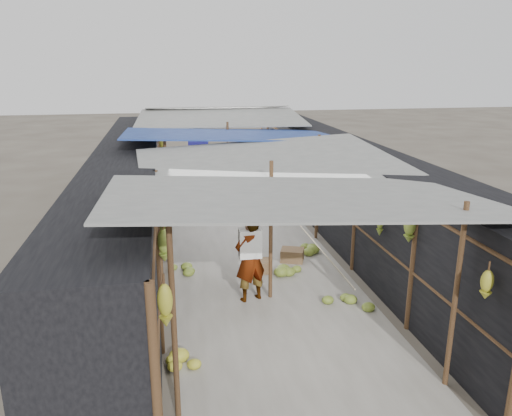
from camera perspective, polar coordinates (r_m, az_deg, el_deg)
ground at (r=7.01m, az=7.10°, el=-20.96°), size 80.00×80.00×0.00m
aisle_slab at (r=12.65m, az=-1.66°, el=-3.20°), size 3.60×16.00×0.02m
stall_left at (r=12.22m, az=-14.32°, el=1.17°), size 1.40×15.00×2.30m
stall_right at (r=12.99m, az=10.15°, el=2.31°), size 1.40×15.00×2.30m
crate_near at (r=10.50m, az=0.29°, el=-6.67°), size 0.51×0.44×0.27m
crate_mid at (r=11.06m, az=4.17°, el=-5.43°), size 0.60×0.54×0.29m
crate_back at (r=18.05m, az=-6.96°, el=3.08°), size 0.49×0.41×0.29m
black_basin at (r=14.70m, az=2.66°, el=-0.12°), size 0.57×0.57×0.17m
vendor_elderly at (r=9.04m, az=-0.67°, el=-5.81°), size 0.70×0.58×1.66m
shopper_blue at (r=15.37m, az=-7.80°, el=2.91°), size 0.83×0.72×1.43m
vendor_seated at (r=14.59m, az=0.87°, el=1.06°), size 0.39×0.56×0.80m
market_canopy at (r=12.42m, az=-1.88°, el=7.85°), size 5.62×15.20×2.77m
hanging_bananas at (r=12.34m, az=-2.12°, el=4.30°), size 3.95×13.70×0.84m
floor_bananas at (r=12.00m, az=0.40°, el=-3.63°), size 3.95×10.36×0.36m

